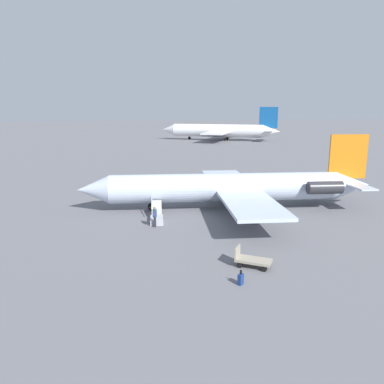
# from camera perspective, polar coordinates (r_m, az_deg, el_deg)

# --- Properties ---
(ground_plane) EXTENTS (600.00, 600.00, 0.00)m
(ground_plane) POSITION_cam_1_polar(r_m,az_deg,el_deg) (37.65, 5.04, -2.49)
(ground_plane) COLOR slate
(airplane_main) EXTENTS (29.43, 22.15, 7.28)m
(airplane_main) POSITION_cam_1_polar(r_m,az_deg,el_deg) (37.33, 6.56, 0.79)
(airplane_main) COLOR silver
(airplane_main) RESTS_ON ground
(airplane_far_right) EXTENTS (35.44, 27.63, 10.38)m
(airplane_far_right) POSITION_cam_1_polar(r_m,az_deg,el_deg) (120.32, 4.29, 9.33)
(airplane_far_right) COLOR white
(airplane_far_right) RESTS_ON ground
(boarding_stairs) EXTENTS (1.42, 4.10, 1.78)m
(boarding_stairs) POSITION_cam_1_polar(r_m,az_deg,el_deg) (33.20, -5.39, -3.87)
(boarding_stairs) COLOR #B2B2B7
(boarding_stairs) RESTS_ON ground
(passenger) EXTENTS (0.36, 0.55, 1.74)m
(passenger) POSITION_cam_1_polar(r_m,az_deg,el_deg) (31.56, -5.69, -3.57)
(passenger) COLOR #23232D
(passenger) RESTS_ON ground
(luggage_cart) EXTENTS (2.44, 2.13, 1.22)m
(luggage_cart) POSITION_cam_1_polar(r_m,az_deg,el_deg) (24.17, 9.06, -10.16)
(luggage_cart) COLOR #9E937F
(luggage_cart) RESTS_ON ground
(suitcase) EXTENTS (0.42, 0.40, 0.88)m
(suitcase) POSITION_cam_1_polar(r_m,az_deg,el_deg) (21.85, 7.43, -13.03)
(suitcase) COLOR navy
(suitcase) RESTS_ON ground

